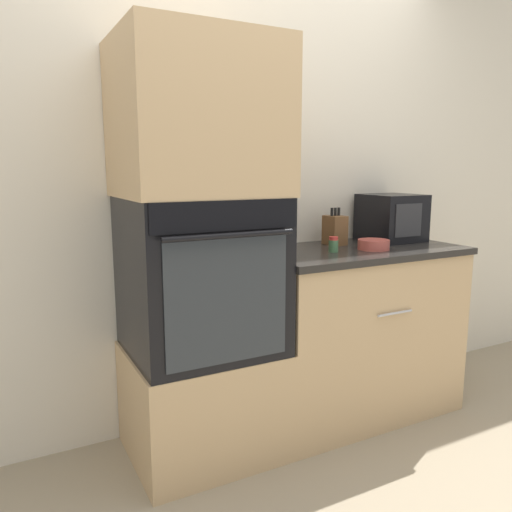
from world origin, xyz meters
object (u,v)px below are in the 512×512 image
wall_oven (201,275)px  condiment_jar_near (282,242)px  microwave (391,218)px  condiment_jar_mid (333,245)px  bowl (374,245)px  knife_block (335,230)px

wall_oven → condiment_jar_near: size_ratio=8.29×
wall_oven → microwave: size_ratio=2.27×
condiment_jar_near → condiment_jar_mid: bearing=-38.0°
wall_oven → bowl: 0.95m
bowl → condiment_jar_near: size_ratio=1.92×
condiment_jar_mid → condiment_jar_near: bearing=142.0°
wall_oven → condiment_jar_mid: wall_oven is taller
microwave → condiment_jar_near: microwave is taller
wall_oven → microwave: bearing=5.3°
knife_block → bowl: size_ratio=1.25×
microwave → condiment_jar_mid: microwave is taller
microwave → knife_block: microwave is taller
wall_oven → bowl: bearing=-5.6°
bowl → condiment_jar_near: bearing=155.6°
wall_oven → microwave: 1.27m
condiment_jar_mid → bowl: bearing=-9.1°
bowl → condiment_jar_mid: bearing=170.9°
wall_oven → knife_block: bearing=9.6°
wall_oven → knife_block: 0.89m
bowl → condiment_jar_near: condiment_jar_near is taller
condiment_jar_near → wall_oven: bearing=-167.8°
wall_oven → microwave: wall_oven is taller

